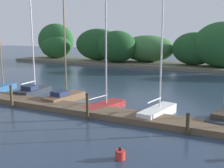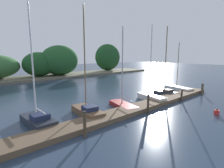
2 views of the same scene
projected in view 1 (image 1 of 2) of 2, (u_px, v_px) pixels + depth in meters
name	position (u px, v px, depth m)	size (l,w,h in m)	color
dock_pier	(95.00, 111.00, 17.12)	(24.46, 1.80, 0.35)	brown
far_shore	(160.00, 47.00, 41.70)	(59.51, 8.40, 7.50)	#66604C
sailboat_0	(3.00, 86.00, 24.08)	(1.58, 2.98, 6.62)	#285684
sailboat_1	(34.00, 90.00, 22.42)	(1.50, 3.50, 7.99)	#232833
sailboat_2	(65.00, 96.00, 20.31)	(1.74, 3.82, 8.38)	brown
sailboat_3	(105.00, 103.00, 18.43)	(2.00, 3.65, 7.09)	maroon
sailboat_4	(159.00, 110.00, 16.53)	(1.59, 3.72, 7.62)	white
sailboat_5	(223.00, 115.00, 15.38)	(1.62, 3.10, 7.89)	#232833
mooring_piling_1	(11.00, 97.00, 18.46)	(0.21, 0.21, 1.55)	#4C3D28
mooring_piling_2	(88.00, 106.00, 15.89)	(0.20, 0.20, 1.60)	#3D3323
mooring_piling_3	(188.00, 124.00, 13.51)	(0.22, 0.22, 1.14)	#3D3323
channel_buoy_0	(120.00, 155.00, 10.97)	(0.41, 0.41, 0.52)	red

